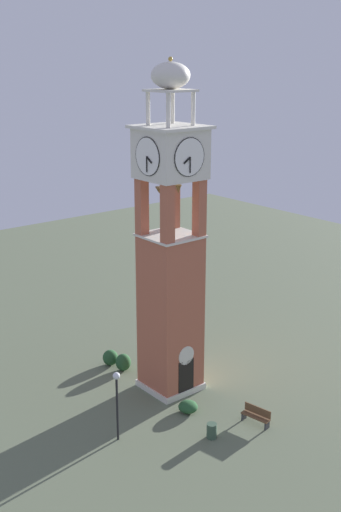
{
  "coord_description": "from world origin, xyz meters",
  "views": [
    {
      "loc": [
        -21.02,
        -25.65,
        18.38
      ],
      "look_at": [
        0.0,
        0.0,
        8.07
      ],
      "focal_mm": 44.24,
      "sensor_mm": 36.0,
      "label": 1
    }
  ],
  "objects_px": {
    "park_bench": "(256,416)",
    "trash_bin": "(212,431)",
    "clock_tower": "(171,262)",
    "lamp_post": "(117,393)"
  },
  "relations": [
    {
      "from": "clock_tower",
      "to": "park_bench",
      "type": "xyz_separation_m",
      "value": [
        0.99,
        -5.92,
        -7.22
      ]
    },
    {
      "from": "park_bench",
      "to": "lamp_post",
      "type": "relative_size",
      "value": 0.44
    },
    {
      "from": "park_bench",
      "to": "trash_bin",
      "type": "height_order",
      "value": "park_bench"
    },
    {
      "from": "park_bench",
      "to": "trash_bin",
      "type": "bearing_deg",
      "value": 168.85
    },
    {
      "from": "clock_tower",
      "to": "park_bench",
      "type": "distance_m",
      "value": 9.39
    },
    {
      "from": "park_bench",
      "to": "trash_bin",
      "type": "distance_m",
      "value": 2.76
    },
    {
      "from": "clock_tower",
      "to": "park_bench",
      "type": "height_order",
      "value": "clock_tower"
    },
    {
      "from": "clock_tower",
      "to": "trash_bin",
      "type": "bearing_deg",
      "value": -107.62
    },
    {
      "from": "lamp_post",
      "to": "trash_bin",
      "type": "bearing_deg",
      "value": -37.59
    },
    {
      "from": "clock_tower",
      "to": "lamp_post",
      "type": "height_order",
      "value": "clock_tower"
    }
  ]
}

